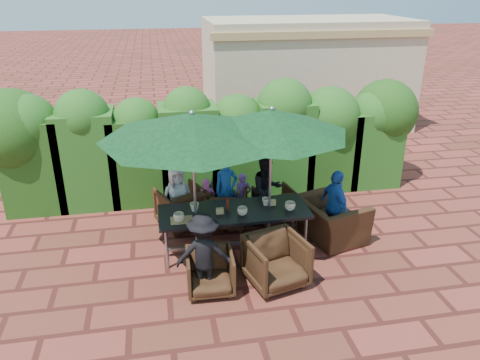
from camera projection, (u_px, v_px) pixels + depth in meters
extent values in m
plane|color=maroon|center=(232.00, 249.00, 7.99)|extent=(80.00, 80.00, 0.00)
cube|color=black|center=(234.00, 212.00, 7.69)|extent=(2.47, 0.90, 0.05)
cube|color=gray|center=(234.00, 244.00, 7.93)|extent=(2.27, 0.05, 0.05)
cylinder|color=gray|center=(167.00, 249.00, 7.34)|extent=(0.05, 0.05, 0.70)
cylinder|color=gray|center=(165.00, 228.00, 7.97)|extent=(0.05, 0.05, 0.70)
cylinder|color=gray|center=(305.00, 236.00, 7.72)|extent=(0.05, 0.05, 0.70)
cylinder|color=gray|center=(293.00, 216.00, 8.35)|extent=(0.05, 0.05, 0.70)
cylinder|color=gray|center=(197.00, 252.00, 7.90)|extent=(0.44, 0.44, 0.03)
cylinder|color=gray|center=(195.00, 188.00, 7.43)|extent=(0.04, 0.04, 2.40)
cone|color=black|center=(192.00, 126.00, 7.03)|extent=(2.85, 2.85, 0.38)
sphere|color=gray|center=(191.00, 113.00, 6.95)|extent=(0.08, 0.08, 0.08)
cylinder|color=gray|center=(268.00, 244.00, 8.12)|extent=(0.44, 0.44, 0.03)
cylinder|color=gray|center=(270.00, 181.00, 7.66)|extent=(0.04, 0.04, 2.40)
cone|color=black|center=(272.00, 121.00, 7.25)|extent=(2.46, 2.46, 0.38)
sphere|color=gray|center=(272.00, 109.00, 7.18)|extent=(0.08, 0.08, 0.08)
imported|color=black|center=(182.00, 205.00, 8.63)|extent=(1.02, 1.00, 0.82)
imported|color=black|center=(227.00, 206.00, 8.66)|extent=(0.89, 0.85, 0.76)
imported|color=black|center=(275.00, 203.00, 8.83)|extent=(0.79, 0.75, 0.71)
imported|color=black|center=(210.00, 270.00, 6.81)|extent=(0.70, 0.66, 0.70)
imported|color=black|center=(276.00, 259.00, 6.95)|extent=(0.98, 0.94, 0.83)
imported|color=black|center=(331.00, 213.00, 8.15)|extent=(1.00, 1.27, 0.98)
imported|color=silver|center=(177.00, 197.00, 8.50)|extent=(0.66, 0.49, 1.19)
imported|color=blue|center=(226.00, 190.00, 8.68)|extent=(0.55, 0.50, 1.28)
imported|color=black|center=(267.00, 190.00, 8.63)|extent=(0.73, 0.58, 1.32)
imported|color=black|center=(204.00, 254.00, 6.70)|extent=(0.85, 0.48, 1.26)
imported|color=blue|center=(335.00, 206.00, 8.05)|extent=(0.53, 0.83, 1.30)
imported|color=#ED53B0|center=(207.00, 202.00, 8.66)|extent=(0.33, 0.27, 0.90)
imported|color=#9755B9|center=(243.00, 196.00, 8.89)|extent=(0.38, 0.34, 0.90)
imported|color=#278F29|center=(271.00, 122.00, 11.83)|extent=(1.84, 1.34, 1.87)
imported|color=#ED53B0|center=(286.00, 123.00, 12.05)|extent=(0.92, 0.69, 1.70)
imported|color=gray|center=(338.00, 123.00, 12.22)|extent=(1.01, 1.07, 1.58)
imported|color=beige|center=(179.00, 217.00, 7.32)|extent=(0.17, 0.17, 0.14)
imported|color=beige|center=(194.00, 207.00, 7.64)|extent=(0.15, 0.15, 0.14)
imported|color=beige|center=(242.00, 211.00, 7.52)|extent=(0.17, 0.17, 0.13)
imported|color=beige|center=(266.00, 202.00, 7.85)|extent=(0.13, 0.13, 0.13)
imported|color=beige|center=(290.00, 206.00, 7.68)|extent=(0.18, 0.18, 0.14)
cylinder|color=#B20C0A|center=(227.00, 204.00, 7.73)|extent=(0.04, 0.04, 0.17)
cylinder|color=#4C230C|center=(228.00, 206.00, 7.65)|extent=(0.04, 0.04, 0.17)
cube|color=#A98052|center=(182.00, 220.00, 7.36)|extent=(0.35, 0.25, 0.02)
cube|color=tan|center=(220.00, 211.00, 7.56)|extent=(0.12, 0.06, 0.10)
cube|color=tan|center=(272.00, 202.00, 7.85)|extent=(0.12, 0.06, 0.10)
cube|color=#14360E|center=(35.00, 165.00, 9.12)|extent=(1.15, 0.95, 1.85)
sphere|color=#14360E|center=(28.00, 124.00, 8.79)|extent=(1.13, 1.13, 1.13)
cube|color=#14360E|center=(88.00, 159.00, 9.27)|extent=(1.15, 0.95, 1.94)
sphere|color=#14360E|center=(82.00, 117.00, 8.93)|extent=(1.05, 1.05, 1.05)
cube|color=#14360E|center=(140.00, 159.00, 9.47)|extent=(1.15, 0.95, 1.78)
sphere|color=#14360E|center=(136.00, 122.00, 9.15)|extent=(0.95, 0.95, 0.95)
cube|color=#14360E|center=(189.00, 152.00, 9.60)|extent=(1.15, 0.95, 1.96)
sphere|color=#14360E|center=(187.00, 110.00, 9.25)|extent=(0.95, 0.95, 0.95)
cube|color=#14360E|center=(237.00, 155.00, 9.82)|extent=(1.15, 0.95, 1.71)
sphere|color=#14360E|center=(237.00, 120.00, 9.52)|extent=(1.06, 1.06, 1.06)
cube|color=#14360E|center=(283.00, 147.00, 9.94)|extent=(1.15, 0.95, 1.95)
sphere|color=#14360E|center=(284.00, 106.00, 9.59)|extent=(1.15, 1.15, 1.15)
cube|color=#14360E|center=(327.00, 150.00, 10.16)|extent=(1.15, 0.95, 1.67)
sphere|color=#14360E|center=(330.00, 117.00, 9.87)|extent=(1.29, 1.29, 1.29)
cube|color=#14360E|center=(370.00, 147.00, 10.33)|extent=(1.15, 0.95, 1.67)
sphere|color=#14360E|center=(374.00, 115.00, 10.04)|extent=(1.06, 1.06, 1.06)
sphere|color=#14360E|center=(14.00, 131.00, 8.89)|extent=(1.60, 1.60, 1.60)
sphere|color=#14360E|center=(385.00, 112.00, 10.17)|extent=(1.40, 1.40, 1.40)
cube|color=beige|center=(306.00, 74.00, 14.27)|extent=(6.00, 3.00, 3.20)
cube|color=tan|center=(326.00, 34.00, 12.45)|extent=(6.20, 0.25, 0.20)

